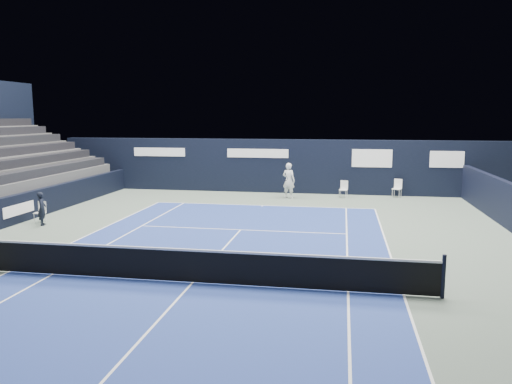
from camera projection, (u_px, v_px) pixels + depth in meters
ground at (212, 262)px, 15.33m from camera, size 48.00×48.00×0.00m
court_surface at (192, 283)px, 13.38m from camera, size 10.97×23.77×0.01m
folding_chair_back_a at (344, 188)px, 27.38m from camera, size 0.49×0.48×0.94m
folding_chair_back_b at (397, 187)px, 27.50m from camera, size 0.57×0.57×1.01m
line_judge_chair at (41, 210)px, 21.02m from camera, size 0.42×0.41×0.88m
line_judge at (42, 209)px, 20.39m from camera, size 0.51×0.59×1.38m
court_markings at (192, 283)px, 13.38m from camera, size 11.03×23.83×0.00m
tennis_net at (192, 265)px, 13.30m from camera, size 12.90×0.10×1.10m
back_sponsor_wall at (275, 166)px, 29.21m from camera, size 26.00×0.63×3.10m
side_barrier_left at (15, 209)px, 20.72m from camera, size 0.33×22.00×1.20m
tennis_player at (289, 181)px, 27.11m from camera, size 0.82×0.95×1.93m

